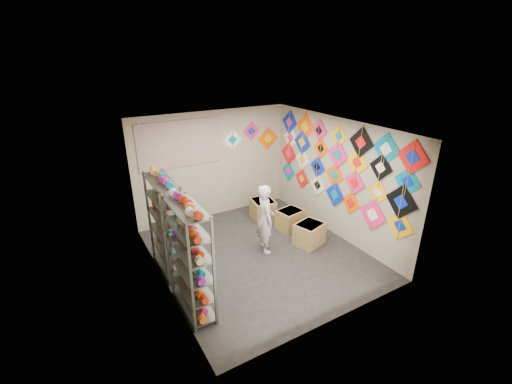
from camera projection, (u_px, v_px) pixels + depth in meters
ground at (259, 254)px, 7.28m from camera, size 4.50×4.50×0.00m
room_walls at (259, 182)px, 6.65m from camera, size 4.50×4.50×4.50m
shelf_rack_front at (190, 260)px, 5.41m from camera, size 0.40×1.10×1.90m
shelf_rack_back at (166, 226)px, 6.44m from camera, size 0.40×1.10×1.90m
string_spools at (177, 236)px, 5.89m from camera, size 0.12×2.36×0.12m
kite_wall_display at (337, 165)px, 7.52m from camera, size 0.06×4.26×2.05m
back_wall_kites at (253, 137)px, 8.85m from camera, size 1.63×0.02×0.81m
poster at (180, 144)px, 7.91m from camera, size 2.00×0.01×1.10m
shopkeeper at (265, 219)px, 7.15m from camera, size 0.74×0.65×1.50m
carton_a at (309, 234)px, 7.57m from camera, size 0.72×0.65×0.50m
carton_b at (290, 219)px, 8.25m from camera, size 0.65×0.57×0.47m
carton_c at (263, 209)px, 8.71m from camera, size 0.63×0.67×0.52m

